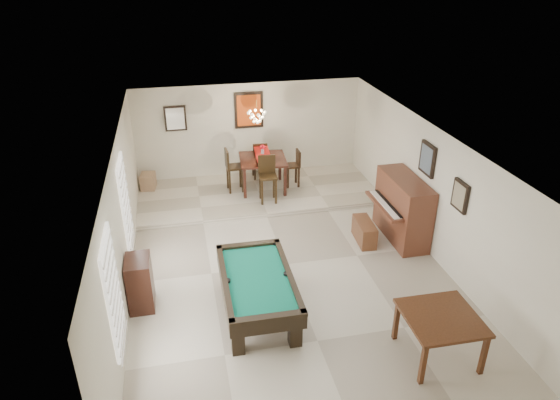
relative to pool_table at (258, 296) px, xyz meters
name	(u,v)px	position (x,y,z in m)	size (l,w,h in m)	color
ground_plane	(286,265)	(0.81, 1.35, -0.37)	(6.00, 9.00, 0.02)	beige
wall_back	(249,132)	(0.81, 5.85, 0.94)	(6.00, 0.04, 2.60)	silver
wall_front	(378,390)	(0.81, -3.15, 0.94)	(6.00, 0.04, 2.60)	silver
wall_left	(122,223)	(-2.19, 1.35, 0.94)	(0.04, 9.00, 2.60)	silver
wall_right	(433,192)	(3.81, 1.35, 0.94)	(0.04, 9.00, 2.60)	silver
ceiling	(287,142)	(0.81, 1.35, 2.24)	(6.00, 9.00, 0.04)	white
dining_step	(258,193)	(0.81, 4.60, -0.30)	(6.00, 2.50, 0.12)	beige
window_left_front	(113,293)	(-2.16, -0.85, 1.04)	(0.06, 1.00, 1.70)	white
window_left_rear	(125,203)	(-2.16, 1.95, 1.04)	(0.06, 1.00, 1.70)	white
pool_table	(258,296)	(0.00, 0.00, 0.00)	(1.18, 2.18, 0.73)	black
square_table	(438,336)	(2.52, -1.58, 0.01)	(1.09, 1.09, 0.76)	#381C0E
upright_piano	(396,209)	(3.33, 1.89, 0.33)	(0.93, 1.67, 1.39)	brown
piano_bench	(364,232)	(2.65, 1.88, -0.13)	(0.33, 0.84, 0.47)	brown
apothecary_chest	(140,283)	(-1.96, 0.65, 0.11)	(0.42, 0.63, 0.95)	black
dining_table	(263,171)	(0.97, 4.73, 0.23)	(1.15, 1.15, 0.95)	black
flower_vase	(263,149)	(0.97, 4.73, 0.83)	(0.14, 0.14, 0.24)	red
dining_chair_south	(268,180)	(0.96, 3.98, 0.32)	(0.42, 0.42, 1.13)	black
dining_chair_north	(259,160)	(1.01, 5.46, 0.27)	(0.38, 0.38, 1.02)	black
dining_chair_west	(235,170)	(0.26, 4.77, 0.31)	(0.41, 0.41, 1.11)	black
dining_chair_east	(292,168)	(1.74, 4.76, 0.24)	(0.36, 0.36, 0.96)	black
corner_bench	(148,181)	(-1.93, 5.37, -0.05)	(0.35, 0.44, 0.40)	#A27A57
chandelier	(257,113)	(0.81, 4.55, 1.84)	(0.44, 0.44, 0.60)	#FFE5B2
back_painting	(249,110)	(0.81, 5.81, 1.54)	(0.75, 0.06, 0.95)	#D84C14
back_mirror	(175,118)	(-1.09, 5.81, 1.44)	(0.55, 0.06, 0.65)	white
right_picture_upper	(428,159)	(3.77, 1.65, 1.54)	(0.06, 0.55, 0.65)	slate
right_picture_lower	(460,196)	(3.77, 0.35, 1.34)	(0.06, 0.45, 0.55)	gray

